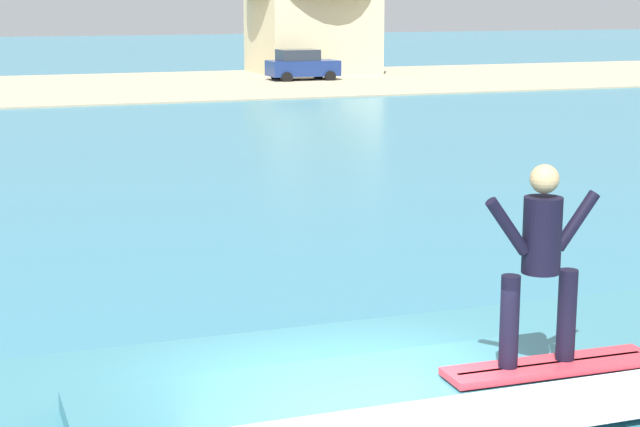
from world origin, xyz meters
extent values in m
cube|color=teal|center=(1.62, -0.47, 1.66)|extent=(7.91, 1.63, 0.17)
cube|color=white|center=(1.62, -1.20, 1.71)|extent=(8.37, 0.65, 0.12)
cube|color=#D8333F|center=(1.62, -0.62, 1.80)|extent=(1.90, 0.45, 0.06)
cube|color=black|center=(1.62, -0.62, 1.82)|extent=(1.74, 0.07, 0.01)
cylinder|color=black|center=(1.23, -0.59, 2.22)|extent=(0.16, 0.16, 0.79)
cylinder|color=black|center=(1.78, -0.59, 2.22)|extent=(0.16, 0.16, 0.79)
cylinder|color=black|center=(1.50, -0.59, 2.93)|extent=(0.32, 0.32, 0.64)
sphere|color=tan|center=(1.50, -0.59, 3.40)|extent=(0.24, 0.24, 0.24)
cylinder|color=black|center=(1.18, -0.59, 3.03)|extent=(0.41, 0.10, 0.50)
cylinder|color=black|center=(1.83, -0.59, 3.03)|extent=(0.41, 0.10, 0.50)
cube|color=tan|center=(0.00, 50.07, 0.04)|extent=(120.00, 19.60, 0.09)
cube|color=navy|center=(16.98, 50.68, 0.77)|extent=(4.09, 1.98, 0.90)
cube|color=#262D38|center=(16.67, 50.68, 1.54)|extent=(2.25, 1.78, 0.64)
cylinder|color=black|center=(18.31, 51.71, 0.32)|extent=(0.64, 0.22, 0.64)
cylinder|color=black|center=(18.31, 49.64, 0.32)|extent=(0.64, 0.22, 0.64)
cylinder|color=black|center=(15.65, 51.71, 0.32)|extent=(0.64, 0.22, 0.64)
cylinder|color=black|center=(15.65, 49.64, 0.32)|extent=(0.64, 0.22, 0.64)
cube|color=beige|center=(19.47, 56.16, 2.39)|extent=(7.09, 6.85, 4.78)
camera|label=1|loc=(-3.05, -7.85, 4.84)|focal=58.86mm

